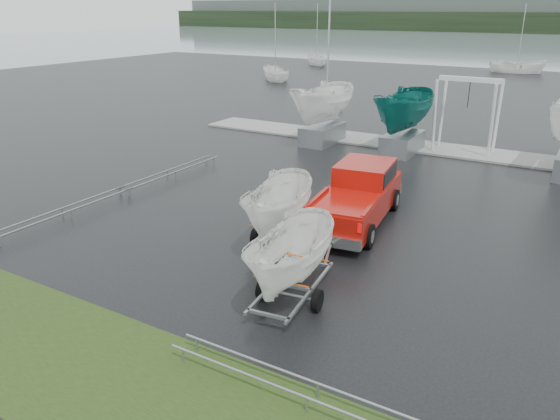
{
  "coord_description": "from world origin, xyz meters",
  "views": [
    {
      "loc": [
        8.06,
        -17.62,
        7.64
      ],
      "look_at": [
        -0.75,
        -2.81,
        1.2
      ],
      "focal_mm": 35.0,
      "sensor_mm": 36.0,
      "label": 1
    }
  ],
  "objects_px": {
    "trailer_parked": "(279,165)",
    "boat_hoist": "(468,105)",
    "trailer_hitched": "(293,210)",
    "pickup_truck": "(359,193)"
  },
  "relations": [
    {
      "from": "boat_hoist",
      "to": "trailer_parked",
      "type": "bearing_deg",
      "value": -98.05
    },
    {
      "from": "trailer_hitched",
      "to": "trailer_parked",
      "type": "relative_size",
      "value": 0.95
    },
    {
      "from": "pickup_truck",
      "to": "trailer_parked",
      "type": "height_order",
      "value": "trailer_parked"
    },
    {
      "from": "boat_hoist",
      "to": "pickup_truck",
      "type": "bearing_deg",
      "value": -94.33
    },
    {
      "from": "trailer_hitched",
      "to": "boat_hoist",
      "type": "relative_size",
      "value": 1.2
    },
    {
      "from": "trailer_parked",
      "to": "trailer_hitched",
      "type": "bearing_deg",
      "value": -67.2
    },
    {
      "from": "trailer_parked",
      "to": "boat_hoist",
      "type": "relative_size",
      "value": 1.27
    },
    {
      "from": "pickup_truck",
      "to": "boat_hoist",
      "type": "relative_size",
      "value": 1.57
    },
    {
      "from": "pickup_truck",
      "to": "trailer_parked",
      "type": "xyz_separation_m",
      "value": [
        -1.33,
        -3.59,
        1.76
      ]
    },
    {
      "from": "trailer_hitched",
      "to": "boat_hoist",
      "type": "distance_m",
      "value": 19.06
    }
  ]
}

